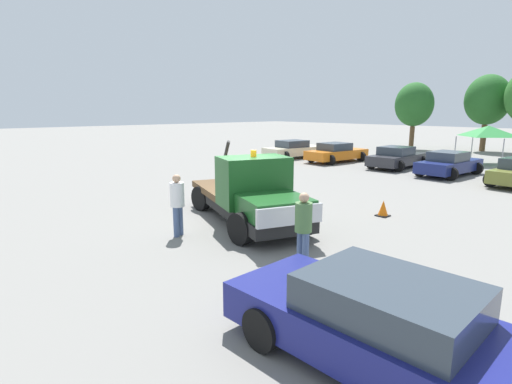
{
  "coord_description": "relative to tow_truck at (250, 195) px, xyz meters",
  "views": [
    {
      "loc": [
        9.63,
        -8.12,
        3.58
      ],
      "look_at": [
        0.5,
        0.0,
        1.05
      ],
      "focal_mm": 28.0,
      "sensor_mm": 36.0,
      "label": 1
    }
  ],
  "objects": [
    {
      "name": "parked_car_cream",
      "position": [
        -11.16,
        14.0,
        -0.29
      ],
      "size": [
        2.7,
        5.02,
        1.34
      ],
      "rotation": [
        0.0,
        0.0,
        1.48
      ],
      "color": "beige",
      "rests_on": "ground"
    },
    {
      "name": "tow_truck",
      "position": [
        0.0,
        0.0,
        0.0
      ],
      "size": [
        6.46,
        3.83,
        2.51
      ],
      "rotation": [
        0.0,
        0.0,
        -0.33
      ],
      "color": "black",
      "rests_on": "ground"
    },
    {
      "name": "parked_car_charcoal",
      "position": [
        -3.39,
        15.03,
        -0.29
      ],
      "size": [
        2.6,
        4.62,
        1.34
      ],
      "rotation": [
        0.0,
        0.0,
        1.62
      ],
      "color": "#2D2D33",
      "rests_on": "ground"
    },
    {
      "name": "tree_right",
      "position": [
        -8.68,
        27.05,
        3.07
      ],
      "size": [
        3.34,
        3.34,
        5.97
      ],
      "color": "brown",
      "rests_on": "ground"
    },
    {
      "name": "canopy_tent_green",
      "position": [
        -0.39,
        21.18,
        1.25
      ],
      "size": [
        2.93,
        2.93,
        2.55
      ],
      "color": "#9E9EA3",
      "rests_on": "ground"
    },
    {
      "name": "parked_car_orange",
      "position": [
        -7.63,
        14.48,
        -0.29
      ],
      "size": [
        2.65,
        4.75,
        1.34
      ],
      "rotation": [
        0.0,
        0.0,
        1.49
      ],
      "color": "orange",
      "rests_on": "ground"
    },
    {
      "name": "ground_plane",
      "position": [
        -0.36,
        0.12,
        -0.93
      ],
      "size": [
        160.0,
        160.0,
        0.0
      ],
      "primitive_type": "plane",
      "color": "gray"
    },
    {
      "name": "person_at_hood",
      "position": [
        -0.48,
        -2.32,
        0.1
      ],
      "size": [
        0.4,
        0.4,
        1.8
      ],
      "rotation": [
        0.0,
        0.0,
        0.5
      ],
      "color": "#475B84",
      "rests_on": "ground"
    },
    {
      "name": "person_near_truck",
      "position": [
        3.48,
        -1.41,
        0.08
      ],
      "size": [
        0.39,
        0.39,
        1.76
      ],
      "rotation": [
        0.0,
        0.0,
        1.34
      ],
      "color": "#475B84",
      "rests_on": "ground"
    },
    {
      "name": "parked_car_navy",
      "position": [
        0.06,
        14.41,
        -0.29
      ],
      "size": [
        2.47,
        4.57,
        1.34
      ],
      "rotation": [
        0.0,
        0.0,
        1.54
      ],
      "color": "navy",
      "rests_on": "ground"
    },
    {
      "name": "foreground_car",
      "position": [
        6.95,
        -3.33,
        -0.28
      ],
      "size": [
        5.39,
        2.17,
        1.34
      ],
      "rotation": [
        0.0,
        0.0,
        0.04
      ],
      "color": "navy",
      "rests_on": "ground"
    },
    {
      "name": "tree_center",
      "position": [
        -3.7,
        30.13,
        3.44
      ],
      "size": [
        3.65,
        3.65,
        6.52
      ],
      "color": "brown",
      "rests_on": "ground"
    },
    {
      "name": "traffic_cone",
      "position": [
        2.29,
        4.03,
        -0.68
      ],
      "size": [
        0.4,
        0.4,
        0.55
      ],
      "color": "black",
      "rests_on": "ground"
    }
  ]
}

